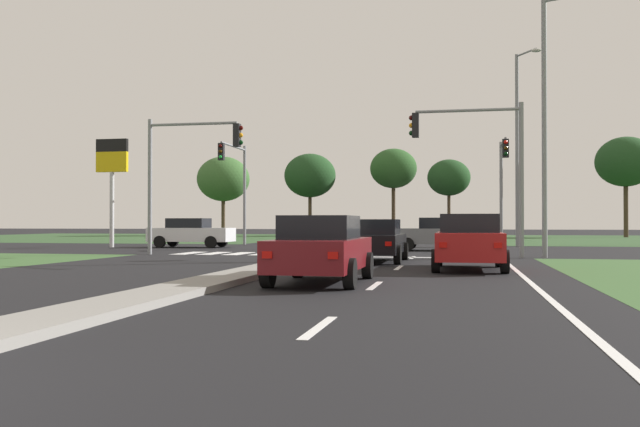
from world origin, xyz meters
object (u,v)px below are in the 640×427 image
object	(u,v)px
car_teal_fourth	(340,231)
treeline_near	(223,179)
treeline_fourth	(449,178)
car_white_second	(191,233)
traffic_signal_far_left	(236,175)
car_black_sixth	(376,240)
traffic_signal_near_right	(481,152)
treeline_third	(393,169)
car_grey_third	(438,234)
street_lamp_second	(550,113)
traffic_signal_far_right	(503,173)
car_maroon_near	(321,249)
car_red_fifth	(469,241)
treeline_fifth	(626,162)
traffic_signal_near_left	(183,162)
street_lamp_third	(519,140)
fuel_price_totem	(112,168)
treeline_second	(310,176)

from	to	relation	value
car_teal_fourth	treeline_near	xyz separation A→B (m)	(-16.11, 22.85, 5.01)
treeline_near	treeline_fourth	size ratio (longest dim) A/B	1.08
car_white_second	traffic_signal_far_left	distance (m)	5.02
car_black_sixth	treeline_near	size ratio (longest dim) A/B	0.57
traffic_signal_near_right	treeline_near	distance (m)	47.42
treeline_third	treeline_near	bearing A→B (deg)	-169.91
car_teal_fourth	treeline_third	world-z (taller)	treeline_third
car_grey_third	car_teal_fourth	distance (m)	12.91
street_lamp_second	treeline_fourth	size ratio (longest dim) A/B	1.32
traffic_signal_far_left	traffic_signal_near_right	bearing A→B (deg)	-40.31
traffic_signal_far_left	treeline_fourth	size ratio (longest dim) A/B	0.80
traffic_signal_far_left	traffic_signal_far_right	xyz separation A→B (m)	(15.20, 0.09, -0.08)
car_maroon_near	car_red_fifth	size ratio (longest dim) A/B	0.99
traffic_signal_near_right	treeline_near	world-z (taller)	treeline_near
traffic_signal_far_left	car_grey_third	bearing A→B (deg)	-23.02
car_white_second	treeline_fourth	bearing A→B (deg)	158.36
street_lamp_second	treeline_fifth	distance (m)	41.09
car_grey_third	car_teal_fourth	size ratio (longest dim) A/B	0.95
car_maroon_near	street_lamp_second	bearing A→B (deg)	62.55
traffic_signal_near_left	car_grey_third	bearing A→B (deg)	32.39
car_teal_fourth	street_lamp_third	world-z (taller)	street_lamp_third
traffic_signal_near_left	treeline_near	world-z (taller)	treeline_near
traffic_signal_far_left	car_black_sixth	bearing A→B (deg)	-56.57
car_white_second	car_grey_third	bearing A→B (deg)	83.28
street_lamp_second	fuel_price_totem	bearing A→B (deg)	162.04
treeline_near	car_red_fifth	bearing A→B (deg)	-63.09
car_maroon_near	treeline_second	distance (m)	53.51
car_teal_fourth	traffic_signal_near_left	bearing A→B (deg)	78.18
car_maroon_near	traffic_signal_near_right	world-z (taller)	traffic_signal_near_right
car_maroon_near	traffic_signal_near_left	xyz separation A→B (m)	(-8.36, 12.13, 3.14)
treeline_fifth	traffic_signal_near_left	bearing A→B (deg)	-123.41
car_teal_fourth	treeline_second	distance (m)	23.84
car_maroon_near	treeline_near	xyz separation A→B (m)	(-20.79, 52.60, 5.02)
traffic_signal_near_right	treeline_second	size ratio (longest dim) A/B	0.73
traffic_signal_far_right	car_white_second	bearing A→B (deg)	-167.93
car_grey_third	car_teal_fourth	xyz separation A→B (m)	(-6.69, 11.05, -0.02)
fuel_price_totem	treeline_near	world-z (taller)	treeline_near
car_red_fifth	traffic_signal_far_left	xyz separation A→B (m)	(-13.16, 18.65, 3.31)
car_red_fifth	car_teal_fourth	bearing A→B (deg)	107.96
treeline_fourth	treeline_second	bearing A→B (deg)	-172.48
car_maroon_near	car_white_second	world-z (taller)	car_white_second
car_red_fifth	traffic_signal_near_right	distance (m)	7.76
street_lamp_second	treeline_third	bearing A→B (deg)	103.03
car_black_sixth	treeline_fifth	world-z (taller)	treeline_fifth
car_maroon_near	car_teal_fourth	size ratio (longest dim) A/B	0.95
treeline_near	treeline_third	size ratio (longest dim) A/B	0.91
car_grey_third	car_black_sixth	world-z (taller)	car_grey_third
treeline_second	treeline_fifth	distance (m)	29.37
traffic_signal_far_right	treeline_near	world-z (taller)	treeline_near
traffic_signal_far_right	traffic_signal_near_left	bearing A→B (deg)	-139.54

